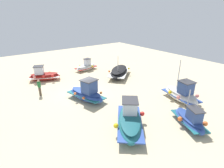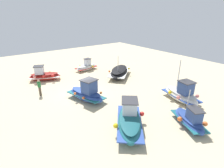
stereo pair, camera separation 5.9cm
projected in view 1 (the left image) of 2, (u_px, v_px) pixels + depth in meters
The scene contains 9 objects.
ground_plane at pixel (84, 96), 17.87m from camera, with size 46.68×46.68×0.00m, color beige.
fishing_boat_0 at pixel (87, 93), 16.78m from camera, with size 4.26×2.54×2.21m.
fishing_boat_1 at pixel (130, 120), 12.81m from camera, with size 4.66×4.26×1.98m.
fishing_boat_2 at pixel (119, 72), 23.00m from camera, with size 4.59×4.94×2.86m.
fishing_boat_3 at pixel (44, 75), 21.66m from camera, with size 2.70×3.87×1.85m.
fishing_boat_4 at pixel (182, 94), 16.68m from camera, with size 4.10×2.35×3.80m.
fishing_boat_5 at pixel (86, 67), 25.42m from camera, with size 1.79×3.48×1.67m.
fishing_boat_6 at pixel (190, 119), 13.07m from camera, with size 3.52×2.57×2.70m.
person_walking at pixel (39, 86), 17.60m from camera, with size 0.32×0.32×1.69m.
Camera 1 is at (-14.59, 7.30, 7.90)m, focal length 28.65 mm.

